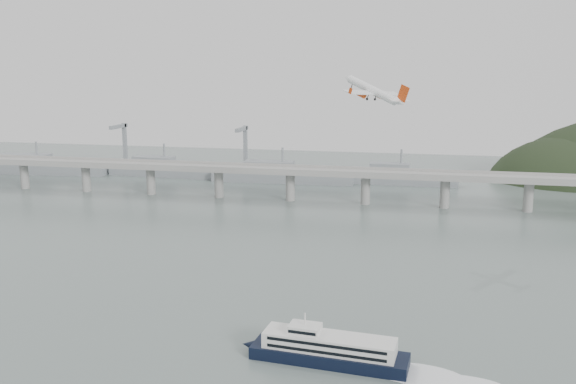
# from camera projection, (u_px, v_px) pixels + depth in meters

# --- Properties ---
(ground) EXTENTS (900.00, 900.00, 0.00)m
(ground) POSITION_uv_depth(u_px,v_px,m) (254.00, 325.00, 209.87)
(ground) COLOR slate
(ground) RESTS_ON ground
(bridge) EXTENTS (800.00, 22.00, 23.90)m
(bridge) POSITION_uv_depth(u_px,v_px,m) (333.00, 176.00, 398.08)
(bridge) COLOR gray
(bridge) RESTS_ON ground
(distant_fleet) EXTENTS (453.00, 60.90, 40.00)m
(distant_fleet) POSITION_uv_depth(u_px,v_px,m) (156.00, 169.00, 494.81)
(distant_fleet) COLOR gray
(distant_fleet) RESTS_ON ground
(ferry) EXTENTS (78.25, 17.93, 14.75)m
(ferry) POSITION_uv_depth(u_px,v_px,m) (329.00, 349.00, 182.99)
(ferry) COLOR black
(ferry) RESTS_ON ground
(airliner) EXTENTS (33.83, 32.69, 15.71)m
(airliner) POSITION_uv_depth(u_px,v_px,m) (374.00, 91.00, 281.17)
(airliner) COLOR white
(airliner) RESTS_ON ground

